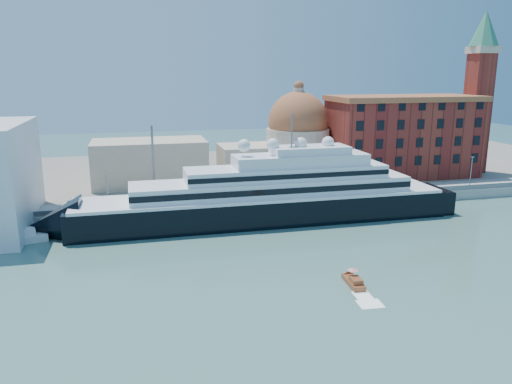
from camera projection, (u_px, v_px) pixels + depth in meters
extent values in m
plane|color=#386157|center=(283.00, 260.00, 86.62)|extent=(400.00, 400.00, 0.00)
cube|color=gray|center=(241.00, 204.00, 118.40)|extent=(180.00, 10.00, 2.50)
cube|color=slate|center=(213.00, 172.00, 157.14)|extent=(260.00, 72.00, 2.00)
cube|color=slate|center=(245.00, 201.00, 113.72)|extent=(180.00, 0.10, 1.20)
cube|color=black|center=(263.00, 211.00, 108.37)|extent=(81.12, 12.48, 6.76)
cone|color=black|center=(54.00, 226.00, 98.40)|extent=(10.40, 12.48, 12.48)
cube|color=black|center=(429.00, 201.00, 117.90)|extent=(6.24, 11.44, 6.24)
cube|color=white|center=(263.00, 195.00, 107.51)|extent=(79.04, 12.69, 0.62)
cube|color=white|center=(272.00, 186.00, 107.56)|extent=(60.32, 10.40, 3.12)
cube|color=black|center=(279.00, 192.00, 102.65)|extent=(60.32, 0.15, 1.25)
cube|color=white|center=(286.00, 172.00, 107.61)|extent=(43.68, 9.36, 2.70)
cube|color=white|center=(300.00, 160.00, 107.73)|extent=(29.12, 8.32, 2.50)
cube|color=white|center=(310.00, 150.00, 107.72)|extent=(16.64, 7.28, 1.66)
cylinder|color=slate|center=(292.00, 130.00, 105.73)|extent=(0.31, 0.31, 7.28)
sphere|color=white|center=(244.00, 146.00, 103.98)|extent=(2.70, 2.70, 2.70)
sphere|color=white|center=(273.00, 145.00, 105.44)|extent=(2.70, 2.70, 2.70)
sphere|color=white|center=(301.00, 144.00, 106.90)|extent=(2.70, 2.70, 2.70)
sphere|color=white|center=(328.00, 143.00, 108.35)|extent=(2.70, 2.70, 2.70)
cube|color=white|center=(12.00, 241.00, 94.72)|extent=(12.97, 7.28, 1.64)
cube|color=white|center=(23.00, 232.00, 95.39)|extent=(4.65, 3.58, 1.23)
cube|color=brown|center=(353.00, 283.00, 76.48)|extent=(2.31, 5.83, 0.95)
cube|color=brown|center=(356.00, 280.00, 75.38)|extent=(1.69, 2.48, 0.76)
cylinder|color=slate|center=(353.00, 274.00, 76.66)|extent=(0.06, 0.06, 1.52)
cone|color=red|center=(353.00, 269.00, 76.46)|extent=(1.71, 1.71, 0.38)
cube|color=maroon|center=(402.00, 138.00, 144.79)|extent=(42.00, 18.00, 22.00)
cube|color=#975331|center=(405.00, 98.00, 142.09)|extent=(43.00, 19.00, 1.50)
cube|color=maroon|center=(476.00, 114.00, 148.87)|extent=(6.00, 6.00, 35.00)
cube|color=beige|center=(483.00, 50.00, 144.53)|extent=(7.00, 7.00, 2.00)
cone|color=#397D5E|center=(485.00, 28.00, 143.12)|extent=(8.40, 8.40, 10.00)
cylinder|color=beige|center=(297.00, 153.00, 144.37)|extent=(18.00, 18.00, 14.00)
sphere|color=#975331|center=(298.00, 122.00, 142.26)|extent=(17.00, 17.00, 17.00)
cylinder|color=beige|center=(299.00, 93.00, 140.38)|extent=(3.00, 3.00, 3.00)
cube|color=beige|center=(252.00, 163.00, 139.68)|extent=(18.00, 14.00, 10.00)
cube|color=beige|center=(150.00, 162.00, 134.78)|extent=(30.00, 16.00, 12.00)
cylinder|color=slate|center=(108.00, 193.00, 107.32)|extent=(0.24, 0.24, 8.00)
cube|color=slate|center=(106.00, 174.00, 106.36)|extent=(0.80, 0.30, 0.25)
cylinder|color=slate|center=(244.00, 185.00, 114.34)|extent=(0.24, 0.24, 8.00)
cube|color=slate|center=(244.00, 168.00, 113.38)|extent=(0.80, 0.30, 0.25)
cylinder|color=slate|center=(364.00, 179.00, 121.36)|extent=(0.24, 0.24, 8.00)
cube|color=slate|center=(365.00, 162.00, 120.39)|extent=(0.80, 0.30, 0.25)
cylinder|color=slate|center=(471.00, 173.00, 128.37)|extent=(0.24, 0.24, 8.00)
cube|color=slate|center=(472.00, 157.00, 127.41)|extent=(0.80, 0.30, 0.25)
cylinder|color=slate|center=(153.00, 166.00, 110.38)|extent=(0.50, 0.50, 18.00)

